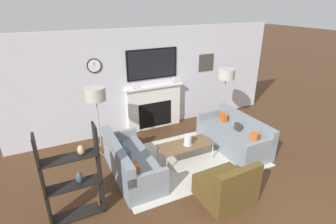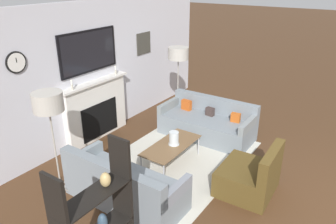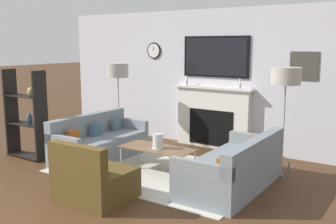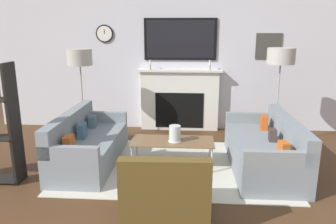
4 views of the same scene
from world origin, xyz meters
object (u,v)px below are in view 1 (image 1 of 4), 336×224
object	(u,v)px
couch_right	(234,136)
coffee_table	(186,145)
armchair	(227,188)
floor_lamp_right	(226,75)
couch_left	(130,163)
shelf_unit	(74,177)
floor_lamp_left	(96,95)
hurricane_candle	(188,140)

from	to	relation	value
couch_right	coffee_table	size ratio (longest dim) A/B	1.56
couch_right	coffee_table	xyz separation A→B (m)	(-1.34, 0.00, 0.09)
armchair	floor_lamp_right	world-z (taller)	floor_lamp_right
couch_right	floor_lamp_right	xyz separation A→B (m)	(0.37, 0.97, 1.26)
couch_left	shelf_unit	world-z (taller)	shelf_unit
floor_lamp_left	floor_lamp_right	bearing A→B (deg)	-0.00
hurricane_candle	floor_lamp_right	distance (m)	2.20
couch_left	hurricane_candle	bearing A→B (deg)	-0.94
couch_right	armchair	distance (m)	1.96
armchair	floor_lamp_right	bearing A→B (deg)	54.80
coffee_table	floor_lamp_left	bearing A→B (deg)	149.58
shelf_unit	armchair	bearing A→B (deg)	-18.01
couch_left	floor_lamp_left	xyz separation A→B (m)	(-0.36, 0.97, 1.21)
couch_left	floor_lamp_right	size ratio (longest dim) A/B	1.07
couch_right	floor_lamp_right	size ratio (longest dim) A/B	1.12
shelf_unit	couch_left	bearing A→B (deg)	30.24
couch_left	hurricane_candle	size ratio (longest dim) A/B	7.62
armchair	couch_right	bearing A→B (deg)	47.27
coffee_table	floor_lamp_left	xyz separation A→B (m)	(-1.64, 0.96, 1.13)
armchair	hurricane_candle	xyz separation A→B (m)	(0.02, 1.41, 0.23)
couch_left	couch_right	world-z (taller)	couch_left
coffee_table	hurricane_candle	xyz separation A→B (m)	(0.04, -0.03, 0.13)
hurricane_candle	floor_lamp_left	bearing A→B (deg)	149.47
floor_lamp_right	coffee_table	bearing A→B (deg)	-150.64
couch_right	shelf_unit	bearing A→B (deg)	-170.08
hurricane_candle	shelf_unit	xyz separation A→B (m)	(-2.44, -0.63, 0.25)
armchair	coffee_table	size ratio (longest dim) A/B	0.75
couch_right	floor_lamp_right	distance (m)	1.63
floor_lamp_left	floor_lamp_right	world-z (taller)	floor_lamp_right
armchair	coffee_table	xyz separation A→B (m)	(-0.02, 1.44, 0.10)
hurricane_candle	coffee_table	bearing A→B (deg)	145.43
couch_left	floor_lamp_left	bearing A→B (deg)	110.61
couch_left	shelf_unit	size ratio (longest dim) A/B	1.14
couch_right	floor_lamp_left	size ratio (longest dim) A/B	1.14
floor_lamp_left	floor_lamp_right	size ratio (longest dim) A/B	0.98
couch_right	couch_left	bearing A→B (deg)	-179.96
coffee_table	floor_lamp_left	size ratio (longest dim) A/B	0.73
couch_right	coffee_table	world-z (taller)	couch_right
hurricane_candle	floor_lamp_left	distance (m)	2.19
floor_lamp_right	couch_right	bearing A→B (deg)	-110.87
floor_lamp_left	shelf_unit	distance (m)	1.94
couch_left	shelf_unit	xyz separation A→B (m)	(-1.12, -0.65, 0.47)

